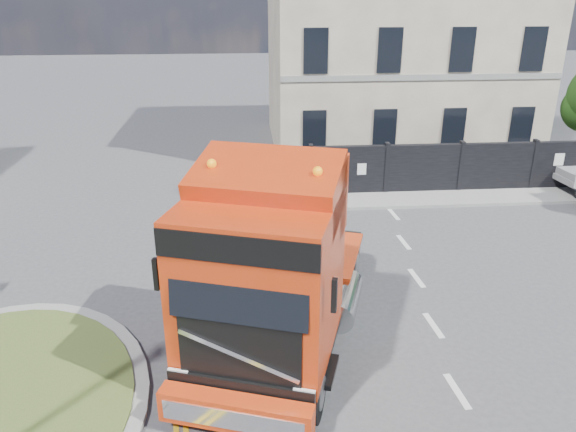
{
  "coord_description": "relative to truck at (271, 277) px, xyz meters",
  "views": [
    {
      "loc": [
        -1.56,
        -11.8,
        7.74
      ],
      "look_at": [
        -0.4,
        2.59,
        1.8
      ],
      "focal_mm": 35.0,
      "sensor_mm": 36.0,
      "label": 1
    }
  ],
  "objects": [
    {
      "name": "ground",
      "position": [
        1.08,
        1.35,
        -2.05
      ],
      "size": [
        120.0,
        120.0,
        0.0
      ],
      "primitive_type": "plane",
      "color": "#424244",
      "rests_on": "ground"
    },
    {
      "name": "hoarding_fence",
      "position": [
        7.63,
        10.35,
        -1.05
      ],
      "size": [
        18.8,
        0.25,
        2.0
      ],
      "color": "black",
      "rests_on": "ground"
    },
    {
      "name": "georgian_building",
      "position": [
        7.08,
        17.85,
        3.72
      ],
      "size": [
        12.3,
        10.3,
        12.8
      ],
      "color": "beige",
      "rests_on": "ground"
    },
    {
      "name": "pavement_far",
      "position": [
        7.08,
        9.45,
        -1.99
      ],
      "size": [
        20.0,
        1.6,
        0.12
      ],
      "primitive_type": "cube",
      "color": "gray",
      "rests_on": "ground"
    },
    {
      "name": "truck",
      "position": [
        0.0,
        0.0,
        0.0
      ],
      "size": [
        5.05,
        8.13,
        4.57
      ],
      "rotation": [
        0.0,
        0.0,
        -0.31
      ],
      "color": "black",
      "rests_on": "ground"
    }
  ]
}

